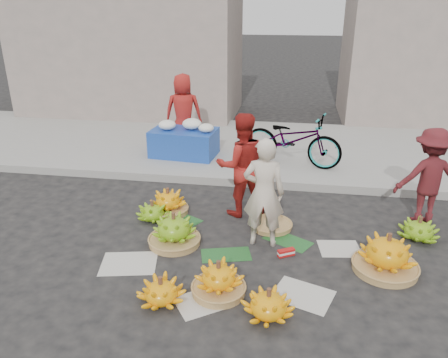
# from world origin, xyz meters

# --- Properties ---
(ground) EXTENTS (80.00, 80.00, 0.00)m
(ground) POSITION_xyz_m (0.00, 0.00, 0.00)
(ground) COLOR black
(ground) RESTS_ON ground
(curb) EXTENTS (40.00, 0.25, 0.15)m
(curb) POSITION_xyz_m (0.00, 2.20, 0.07)
(curb) COLOR gray
(curb) RESTS_ON ground
(sidewalk) EXTENTS (40.00, 4.00, 0.12)m
(sidewalk) POSITION_xyz_m (0.00, 4.30, 0.06)
(sidewalk) COLOR gray
(sidewalk) RESTS_ON ground
(building_left) EXTENTS (6.00, 3.00, 4.00)m
(building_left) POSITION_xyz_m (-4.00, 7.20, 2.00)
(building_left) COLOR gray
(building_left) RESTS_ON sidewalk
(building_right) EXTENTS (5.00, 3.00, 5.00)m
(building_right) POSITION_xyz_m (4.50, 7.70, 2.50)
(building_right) COLOR gray
(building_right) RESTS_ON sidewalk
(newspaper_scatter) EXTENTS (3.20, 1.80, 0.00)m
(newspaper_scatter) POSITION_xyz_m (0.00, -0.80, 0.00)
(newspaper_scatter) COLOR beige
(newspaper_scatter) RESTS_ON ground
(banana_leaves) EXTENTS (2.00, 1.00, 0.00)m
(banana_leaves) POSITION_xyz_m (-0.10, 0.20, 0.00)
(banana_leaves) COLOR #1A4F22
(banana_leaves) RESTS_ON ground
(banana_bunch_0) EXTENTS (0.76, 0.76, 0.48)m
(banana_bunch_0) POSITION_xyz_m (-0.85, -0.03, 0.21)
(banana_bunch_0) COLOR olive
(banana_bunch_0) RESTS_ON ground
(banana_bunch_1) EXTENTS (0.67, 0.67, 0.33)m
(banana_bunch_1) POSITION_xyz_m (-0.66, -1.28, 0.14)
(banana_bunch_1) COLOR #FEAC0C
(banana_bunch_1) RESTS_ON ground
(banana_bunch_2) EXTENTS (0.68, 0.68, 0.43)m
(banana_bunch_2) POSITION_xyz_m (-0.06, -1.01, 0.18)
(banana_bunch_2) COLOR olive
(banana_bunch_2) RESTS_ON ground
(banana_bunch_3) EXTENTS (0.64, 0.64, 0.35)m
(banana_bunch_3) POSITION_xyz_m (0.53, -1.32, 0.15)
(banana_bunch_3) COLOR #FEAC0C
(banana_bunch_3) RESTS_ON ground
(banana_bunch_4) EXTENTS (0.85, 0.85, 0.52)m
(banana_bunch_4) POSITION_xyz_m (1.91, -0.23, 0.23)
(banana_bunch_4) COLOR olive
(banana_bunch_4) RESTS_ON ground
(banana_bunch_5) EXTENTS (0.68, 0.68, 0.34)m
(banana_bunch_5) POSITION_xyz_m (2.51, 0.66, 0.15)
(banana_bunch_5) COLOR #5A9915
(banana_bunch_5) RESTS_ON ground
(banana_bunch_6) EXTENTS (0.53, 0.53, 0.32)m
(banana_bunch_6) POSITION_xyz_m (-1.37, 0.62, 0.14)
(banana_bunch_6) COLOR #5A9915
(banana_bunch_6) RESTS_ON ground
(banana_bunch_7) EXTENTS (0.68, 0.68, 0.43)m
(banana_bunch_7) POSITION_xyz_m (-1.19, 0.88, 0.18)
(banana_bunch_7) COLOR olive
(banana_bunch_7) RESTS_ON ground
(basket_spare) EXTENTS (0.73, 0.73, 0.07)m
(basket_spare) POSITION_xyz_m (0.45, 0.66, 0.03)
(basket_spare) COLOR olive
(basket_spare) RESTS_ON ground
(incense_stack) EXTENTS (0.24, 0.18, 0.09)m
(incense_stack) POSITION_xyz_m (0.69, -0.10, 0.05)
(incense_stack) COLOR red
(incense_stack) RESTS_ON ground
(vendor_cream) EXTENTS (0.56, 0.37, 1.52)m
(vendor_cream) POSITION_xyz_m (0.35, 0.19, 0.76)
(vendor_cream) COLOR beige
(vendor_cream) RESTS_ON ground
(vendor_red) EXTENTS (0.94, 0.84, 1.62)m
(vendor_red) POSITION_xyz_m (-0.06, 1.07, 0.81)
(vendor_red) COLOR #B2231B
(vendor_red) RESTS_ON ground
(man_striped) EXTENTS (1.03, 0.71, 1.47)m
(man_striped) POSITION_xyz_m (2.68, 1.22, 0.73)
(man_striped) COLOR maroon
(man_striped) RESTS_ON ground
(flower_table) EXTENTS (1.39, 0.94, 0.76)m
(flower_table) POSITION_xyz_m (-1.53, 3.31, 0.43)
(flower_table) COLOR #173C9B
(flower_table) RESTS_ON sidewalk
(grey_bucket) EXTENTS (0.34, 0.34, 0.39)m
(grey_bucket) POSITION_xyz_m (-2.01, 3.22, 0.31)
(grey_bucket) COLOR slate
(grey_bucket) RESTS_ON sidewalk
(flower_vendor) EXTENTS (0.87, 0.66, 1.60)m
(flower_vendor) POSITION_xyz_m (-1.67, 3.86, 0.92)
(flower_vendor) COLOR #B2231B
(flower_vendor) RESTS_ON sidewalk
(bicycle) EXTENTS (1.19, 2.05, 1.02)m
(bicycle) POSITION_xyz_m (0.69, 3.13, 0.63)
(bicycle) COLOR gray
(bicycle) RESTS_ON sidewalk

